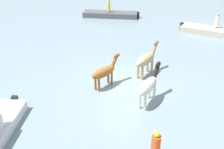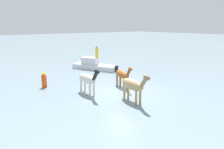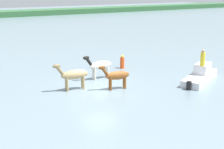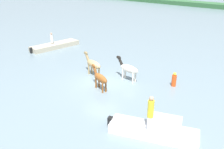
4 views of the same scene
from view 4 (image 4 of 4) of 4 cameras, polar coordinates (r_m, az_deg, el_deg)
ground_plane at (r=18.56m, az=-2.82°, el=-2.13°), size 171.18×171.18×0.00m
horse_gray_outer at (r=19.72m, az=-4.67°, el=2.57°), size 2.41×0.68×1.86m
horse_pinto_flank at (r=18.72m, az=4.02°, el=1.43°), size 2.37×0.61×1.84m
horse_mid_herd at (r=17.18m, az=-2.94°, el=-0.84°), size 2.18×0.77×1.68m
boat_tender_starboard at (r=28.89m, az=-13.80°, el=6.74°), size 2.02×6.24×0.78m
boat_dinghy_port at (r=12.80m, az=10.47°, el=-13.36°), size 4.69×3.34×1.34m
person_spotter_bow at (r=28.75m, az=-14.57°, el=8.63°), size 0.32×0.32×1.19m
person_watcher_seated at (r=11.93m, az=9.50°, el=-8.01°), size 0.32×0.32×1.19m
buoy_channel_marker at (r=18.49m, az=14.97°, el=-1.28°), size 0.36×0.36×1.14m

